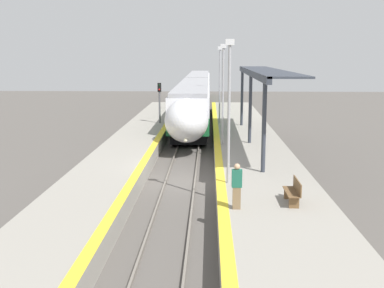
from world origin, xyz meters
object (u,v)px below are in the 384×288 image
at_px(train, 196,93).
at_px(lamppost_far, 220,80).
at_px(platform_bench, 294,191).
at_px(lamppost_mid, 223,88).
at_px(railway_signal, 160,103).
at_px(lamppost_near, 229,103).
at_px(person_waiting, 237,186).

xyz_separation_m(train, lamppost_far, (2.22, -14.25, 2.10)).
relative_size(platform_bench, lamppost_mid, 0.25).
xyz_separation_m(train, lamppost_mid, (2.22, -23.20, 2.10)).
bearing_deg(train, railway_signal, -100.10).
relative_size(lamppost_near, lamppost_far, 1.00).
bearing_deg(platform_bench, lamppost_far, 96.30).
height_order(railway_signal, lamppost_far, lamppost_far).
bearing_deg(lamppost_mid, train, 95.46).
height_order(train, lamppost_near, lamppost_near).
relative_size(person_waiting, railway_signal, 0.40).
height_order(train, lamppost_mid, lamppost_mid).
bearing_deg(train, person_waiting, -86.18).
bearing_deg(lamppost_mid, lamppost_near, -90.00).
height_order(lamppost_near, lamppost_far, same).
distance_m(train, platform_bench, 35.27).
xyz_separation_m(person_waiting, lamppost_mid, (-0.16, 12.46, 2.54)).
xyz_separation_m(person_waiting, railway_signal, (-4.90, 21.51, 0.78)).
xyz_separation_m(train, railway_signal, (-2.52, -14.15, 0.34)).
height_order(train, railway_signal, railway_signal).
relative_size(railway_signal, lamppost_mid, 0.68).
bearing_deg(lamppost_far, lamppost_near, -90.00).
bearing_deg(railway_signal, train, 79.90).
bearing_deg(lamppost_far, train, 98.84).
bearing_deg(lamppost_mid, platform_bench, -79.00).
distance_m(lamppost_mid, lamppost_far, 8.95).
distance_m(person_waiting, lamppost_near, 4.34).
xyz_separation_m(lamppost_near, lamppost_far, (0.00, 17.91, 0.00)).
bearing_deg(platform_bench, lamppost_mid, 101.00).
height_order(platform_bench, lamppost_mid, lamppost_mid).
distance_m(train, railway_signal, 14.38).
distance_m(platform_bench, lamppost_mid, 12.34).
bearing_deg(lamppost_far, lamppost_mid, -90.00).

